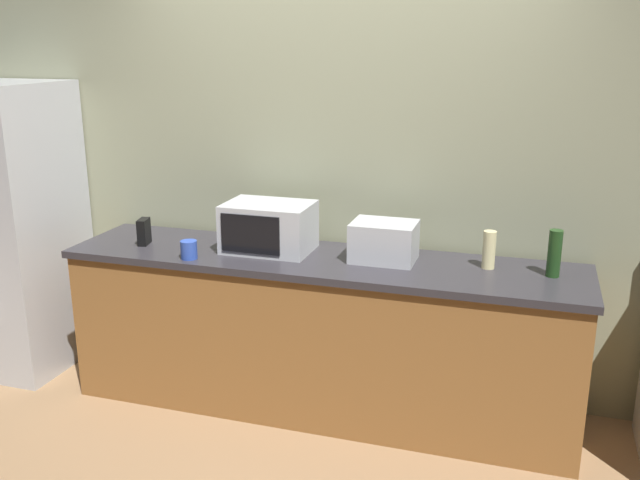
{
  "coord_description": "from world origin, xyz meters",
  "views": [
    {
      "loc": [
        1.07,
        -3.03,
        2.04
      ],
      "look_at": [
        0.0,
        0.4,
        1.0
      ],
      "focal_mm": 38.97,
      "sensor_mm": 36.0,
      "label": 1
    }
  ],
  "objects_px": {
    "bottle_hand_soap": "(489,250)",
    "cordless_phone": "(144,232)",
    "refrigerator": "(9,228)",
    "toaster_oven": "(384,241)",
    "bottle_wine": "(554,253)",
    "microwave": "(269,227)",
    "mug_blue": "(189,250)"
  },
  "relations": [
    {
      "from": "refrigerator",
      "to": "toaster_oven",
      "type": "relative_size",
      "value": 5.29
    },
    {
      "from": "microwave",
      "to": "mug_blue",
      "type": "height_order",
      "value": "microwave"
    },
    {
      "from": "bottle_wine",
      "to": "microwave",
      "type": "bearing_deg",
      "value": -179.76
    },
    {
      "from": "refrigerator",
      "to": "bottle_hand_soap",
      "type": "xyz_separation_m",
      "value": [
        2.93,
        0.09,
        0.1
      ]
    },
    {
      "from": "refrigerator",
      "to": "mug_blue",
      "type": "distance_m",
      "value": 1.4
    },
    {
      "from": "refrigerator",
      "to": "mug_blue",
      "type": "bearing_deg",
      "value": -9.36
    },
    {
      "from": "bottle_hand_soap",
      "to": "refrigerator",
      "type": "bearing_deg",
      "value": -178.23
    },
    {
      "from": "microwave",
      "to": "cordless_phone",
      "type": "distance_m",
      "value": 0.74
    },
    {
      "from": "refrigerator",
      "to": "microwave",
      "type": "bearing_deg",
      "value": 1.59
    },
    {
      "from": "mug_blue",
      "to": "cordless_phone",
      "type": "bearing_deg",
      "value": 155.5
    },
    {
      "from": "cordless_phone",
      "to": "bottle_wine",
      "type": "relative_size",
      "value": 0.63
    },
    {
      "from": "microwave",
      "to": "mug_blue",
      "type": "distance_m",
      "value": 0.46
    },
    {
      "from": "bottle_hand_soap",
      "to": "mug_blue",
      "type": "xyz_separation_m",
      "value": [
        -1.55,
        -0.32,
        -0.05
      ]
    },
    {
      "from": "toaster_oven",
      "to": "bottle_hand_soap",
      "type": "relative_size",
      "value": 1.71
    },
    {
      "from": "refrigerator",
      "to": "bottle_wine",
      "type": "xyz_separation_m",
      "value": [
        3.25,
        0.05,
        0.12
      ]
    },
    {
      "from": "microwave",
      "to": "bottle_hand_soap",
      "type": "xyz_separation_m",
      "value": [
        1.2,
        0.04,
        -0.04
      ]
    },
    {
      "from": "toaster_oven",
      "to": "refrigerator",
      "type": "bearing_deg",
      "value": -178.55
    },
    {
      "from": "microwave",
      "to": "bottle_wine",
      "type": "xyz_separation_m",
      "value": [
        1.52,
        0.01,
        -0.02
      ]
    },
    {
      "from": "toaster_oven",
      "to": "bottle_wine",
      "type": "distance_m",
      "value": 0.86
    },
    {
      "from": "cordless_phone",
      "to": "bottle_hand_soap",
      "type": "relative_size",
      "value": 0.76
    },
    {
      "from": "refrigerator",
      "to": "toaster_oven",
      "type": "distance_m",
      "value": 2.39
    },
    {
      "from": "refrigerator",
      "to": "mug_blue",
      "type": "height_order",
      "value": "refrigerator"
    },
    {
      "from": "bottle_hand_soap",
      "to": "cordless_phone",
      "type": "bearing_deg",
      "value": -175.67
    },
    {
      "from": "refrigerator",
      "to": "bottle_hand_soap",
      "type": "bearing_deg",
      "value": 1.77
    },
    {
      "from": "refrigerator",
      "to": "mug_blue",
      "type": "xyz_separation_m",
      "value": [
        1.38,
        -0.23,
        0.05
      ]
    },
    {
      "from": "microwave",
      "to": "bottle_hand_soap",
      "type": "relative_size",
      "value": 2.42
    },
    {
      "from": "refrigerator",
      "to": "bottle_wine",
      "type": "relative_size",
      "value": 7.51
    },
    {
      "from": "bottle_hand_soap",
      "to": "mug_blue",
      "type": "distance_m",
      "value": 1.59
    },
    {
      "from": "refrigerator",
      "to": "cordless_phone",
      "type": "xyz_separation_m",
      "value": [
        1.0,
        -0.06,
        0.07
      ]
    },
    {
      "from": "toaster_oven",
      "to": "mug_blue",
      "type": "bearing_deg",
      "value": -164.07
    },
    {
      "from": "cordless_phone",
      "to": "bottle_wine",
      "type": "distance_m",
      "value": 2.25
    },
    {
      "from": "toaster_oven",
      "to": "bottle_hand_soap",
      "type": "height_order",
      "value": "toaster_oven"
    }
  ]
}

